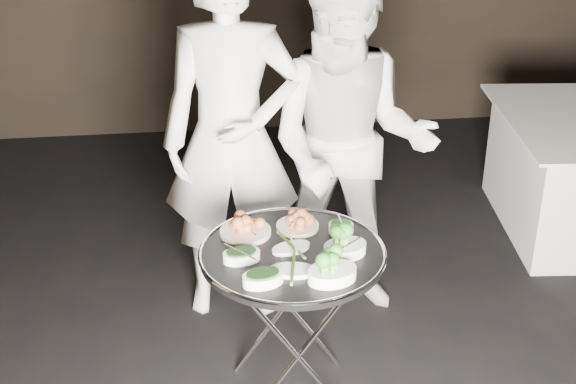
{
  "coord_description": "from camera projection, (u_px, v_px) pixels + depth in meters",
  "views": [
    {
      "loc": [
        -0.32,
        -2.55,
        2.44
      ],
      "look_at": [
        0.04,
        0.41,
        0.95
      ],
      "focal_mm": 50.0,
      "sensor_mm": 36.0,
      "label": 1
    }
  ],
  "objects": [
    {
      "name": "broccoli_bowl_a",
      "position": [
        345.0,
        247.0,
        3.26
      ],
      "size": [
        0.22,
        0.18,
        0.08
      ],
      "rotation": [
        0.0,
        0.0,
        0.31
      ],
      "color": "silver",
      "rests_on": "serving_tray"
    },
    {
      "name": "greens_bowl",
      "position": [
        341.0,
        227.0,
        3.43
      ],
      "size": [
        0.11,
        0.11,
        0.06
      ],
      "rotation": [
        0.0,
        0.0,
        -0.43
      ],
      "color": "silver",
      "rests_on": "serving_tray"
    },
    {
      "name": "tray_stand",
      "position": [
        292.0,
        320.0,
        3.44
      ],
      "size": [
        0.5,
        0.42,
        0.73
      ],
      "rotation": [
        0.0,
        0.0,
        0.09
      ],
      "color": "silver",
      "rests_on": "floor"
    },
    {
      "name": "potato_plate_a",
      "position": [
        245.0,
        227.0,
        3.41
      ],
      "size": [
        0.22,
        0.22,
        0.08
      ],
      "rotation": [
        0.0,
        0.0,
        0.23
      ],
      "color": "beige",
      "rests_on": "serving_tray"
    },
    {
      "name": "waiter_left",
      "position": [
        232.0,
        140.0,
        3.87
      ],
      "size": [
        0.71,
        0.5,
        1.87
      ],
      "primitive_type": "imported",
      "rotation": [
        0.0,
        0.0,
        -0.07
      ],
      "color": "silver",
      "rests_on": "floor"
    },
    {
      "name": "asparagus_plate_b",
      "position": [
        293.0,
        269.0,
        3.14
      ],
      "size": [
        0.2,
        0.14,
        0.04
      ],
      "rotation": [
        0.0,
        0.0,
        -0.17
      ],
      "color": "silver",
      "rests_on": "serving_tray"
    },
    {
      "name": "spinach_bowl_b",
      "position": [
        263.0,
        277.0,
        3.07
      ],
      "size": [
        0.19,
        0.15,
        0.07
      ],
      "rotation": [
        0.0,
        0.0,
        0.27
      ],
      "color": "silver",
      "rests_on": "serving_tray"
    },
    {
      "name": "broccoli_bowl_b",
      "position": [
        332.0,
        272.0,
        3.09
      ],
      "size": [
        0.23,
        0.19,
        0.08
      ],
      "rotation": [
        0.0,
        0.0,
        0.27
      ],
      "color": "silver",
      "rests_on": "serving_tray"
    },
    {
      "name": "serving_tray",
      "position": [
        292.0,
        254.0,
        3.3
      ],
      "size": [
        0.78,
        0.78,
        0.04
      ],
      "color": "black",
      "rests_on": "tray_stand"
    },
    {
      "name": "serving_utensils",
      "position": [
        294.0,
        234.0,
        3.33
      ],
      "size": [
        0.57,
        0.4,
        0.01
      ],
      "color": "silver",
      "rests_on": "serving_tray"
    },
    {
      "name": "asparagus_plate_a",
      "position": [
        291.0,
        247.0,
        3.3
      ],
      "size": [
        0.19,
        0.15,
        0.03
      ],
      "rotation": [
        0.0,
        0.0,
        0.36
      ],
      "color": "silver",
      "rests_on": "serving_tray"
    },
    {
      "name": "waiter_right",
      "position": [
        349.0,
        147.0,
        3.91
      ],
      "size": [
        1.02,
        0.89,
        1.78
      ],
      "primitive_type": "imported",
      "rotation": [
        0.0,
        0.0,
        -0.28
      ],
      "color": "silver",
      "rests_on": "floor"
    },
    {
      "name": "potato_plate_b",
      "position": [
        298.0,
        222.0,
        3.46
      ],
      "size": [
        0.19,
        0.19,
        0.07
      ],
      "rotation": [
        0.0,
        0.0,
        -0.13
      ],
      "color": "beige",
      "rests_on": "serving_tray"
    },
    {
      "name": "spinach_bowl_a",
      "position": [
        241.0,
        254.0,
        3.22
      ],
      "size": [
        0.17,
        0.12,
        0.06
      ],
      "rotation": [
        0.0,
        0.0,
        0.16
      ],
      "color": "silver",
      "rests_on": "serving_tray"
    }
  ]
}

